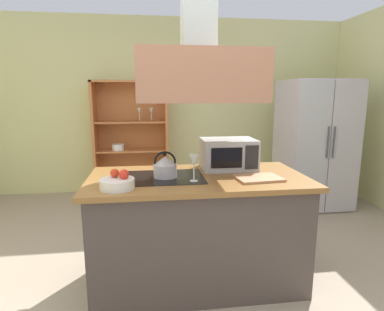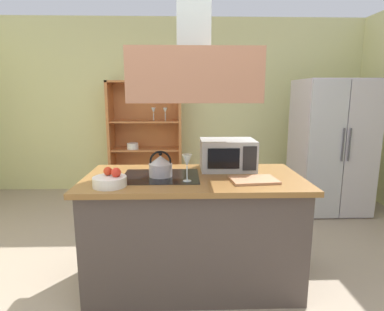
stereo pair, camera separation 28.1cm
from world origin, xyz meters
name	(u,v)px [view 2 (the right image)]	position (x,y,z in m)	size (l,w,h in m)	color
ground_plane	(169,302)	(0.00, 0.00, 0.00)	(7.80, 7.80, 0.00)	tan
wall_back	(176,106)	(0.00, 3.00, 1.35)	(6.00, 0.12, 2.70)	beige
kitchen_island	(193,229)	(0.20, 0.29, 0.45)	(1.72, 0.87, 0.90)	#4C403B
range_hood	(193,62)	(0.20, 0.29, 1.77)	(0.90, 0.70, 1.22)	#B67655
refrigerator	(331,147)	(2.06, 1.91, 0.86)	(0.90, 0.78, 1.73)	#C0B5C5
dish_cabinet	(146,144)	(-0.46, 2.78, 0.77)	(1.11, 0.40, 1.74)	#C0723D
kettle	(161,166)	(-0.06, 0.29, 0.99)	(0.18, 0.18, 0.20)	#BEB6BE
cutting_board	(254,180)	(0.64, 0.14, 0.91)	(0.34, 0.24, 0.02)	tan
microwave	(228,155)	(0.50, 0.52, 1.03)	(0.46, 0.35, 0.26)	#B7BABF
wine_glass_on_counter	(187,161)	(0.14, 0.15, 1.05)	(0.08, 0.08, 0.21)	silver
fruit_bowl	(110,180)	(-0.40, 0.04, 0.94)	(0.24, 0.24, 0.13)	silver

